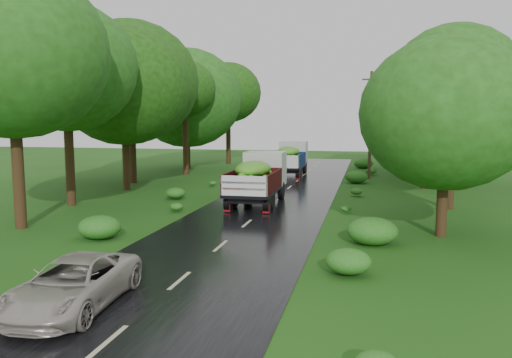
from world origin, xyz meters
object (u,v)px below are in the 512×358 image
(truck_far, at_px, (290,157))
(car, at_px, (73,283))
(truck_near, at_px, (259,176))
(utility_pole, at_px, (370,124))

(truck_far, xyz_separation_m, car, (-0.69, -29.62, -0.91))
(truck_near, height_order, utility_pole, utility_pole)
(truck_near, height_order, truck_far, truck_far)
(truck_far, bearing_deg, car, -92.10)
(truck_far, height_order, car, truck_far)
(car, bearing_deg, utility_pole, 72.75)
(truck_far, relative_size, car, 1.50)
(truck_near, xyz_separation_m, truck_far, (-0.41, 13.89, 0.00))
(car, xyz_separation_m, utility_pole, (6.95, 28.93, 3.59))
(truck_far, distance_m, utility_pole, 6.84)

